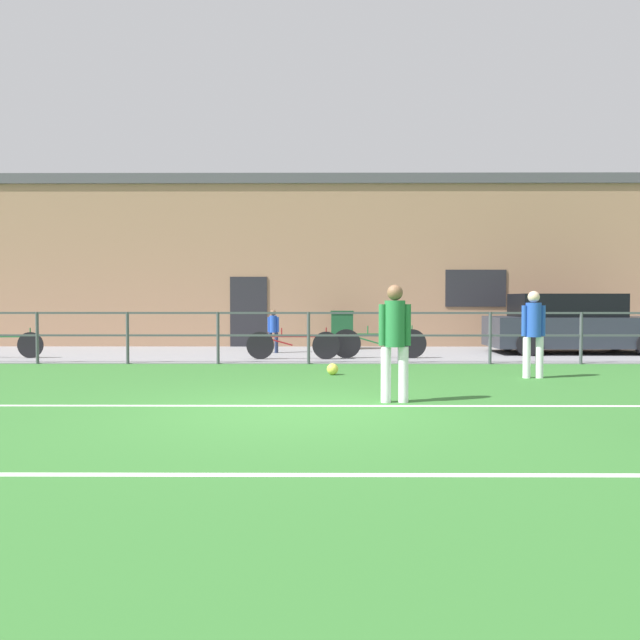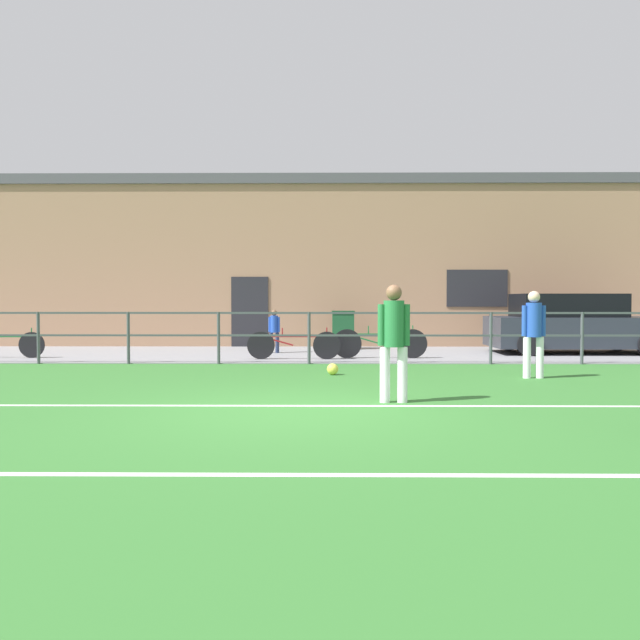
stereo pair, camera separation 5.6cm
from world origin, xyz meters
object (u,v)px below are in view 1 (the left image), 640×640
player_winger (533,329)px  soccer_ball_match (333,369)px  player_striker (395,336)px  parked_car_red (571,325)px  trash_bin_0 (342,330)px  bicycle_parked_0 (293,345)px  bicycle_parked_2 (379,343)px  spectator_child (273,328)px

player_winger → soccer_ball_match: size_ratio=7.27×
player_striker → parked_car_red: size_ratio=0.37×
soccer_ball_match → trash_bin_0: size_ratio=0.20×
player_striker → parked_car_red: 9.73m
bicycle_parked_0 → bicycle_parked_2: (2.04, 0.28, 0.02)m
player_winger → bicycle_parked_2: (-2.47, 3.70, -0.51)m
parked_car_red → bicycle_parked_0: (-7.23, -1.81, -0.40)m
parked_car_red → trash_bin_0: bearing=167.8°
soccer_ball_match → bicycle_parked_2: 3.45m
bicycle_parked_0 → soccer_ball_match: bearing=-73.3°
spectator_child → trash_bin_0: spectator_child is taller
bicycle_parked_0 → player_winger: bearing=-37.2°
trash_bin_0 → bicycle_parked_0: bearing=-111.8°
player_striker → trash_bin_0: size_ratio=1.50×
player_winger → bicycle_parked_2: size_ratio=0.70×
player_winger → parked_car_red: (2.71, 5.24, -0.14)m
parked_car_red → bicycle_parked_2: parked_car_red is taller
parked_car_red → bicycle_parked_0: bearing=-165.9°
bicycle_parked_2 → player_striker: bearing=-93.0°
spectator_child → parked_car_red: parked_car_red is taller
player_striker → parked_car_red: (5.53, 8.01, -0.17)m
bicycle_parked_2 → bicycle_parked_0: bearing=-172.3°
player_striker → player_winger: 3.95m
bicycle_parked_0 → trash_bin_0: bearing=68.2°
soccer_ball_match → trash_bin_0: trash_bin_0 is taller
player_striker → bicycle_parked_0: size_ratio=0.74×
player_striker → trash_bin_0: (-0.46, 9.31, -0.36)m
bicycle_parked_0 → bicycle_parked_2: size_ratio=0.97×
bicycle_parked_2 → soccer_ball_match: bearing=-109.6°
player_striker → spectator_child: 8.34m
bicycle_parked_2 → parked_car_red: bearing=16.5°
player_striker → spectator_child: player_striker is taller
player_striker → bicycle_parked_2: (0.34, 6.47, -0.54)m
player_striker → trash_bin_0: player_striker is taller
spectator_child → bicycle_parked_0: 1.93m
parked_car_red → bicycle_parked_2: 5.42m
player_winger → player_striker: bearing=43.3°
parked_car_red → bicycle_parked_0: 7.47m
spectator_child → bicycle_parked_0: bearing=120.6°
parked_car_red → bicycle_parked_2: bearing=-163.5°
bicycle_parked_0 → parked_car_red: bearing=14.1°
player_striker → player_winger: size_ratio=1.03×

